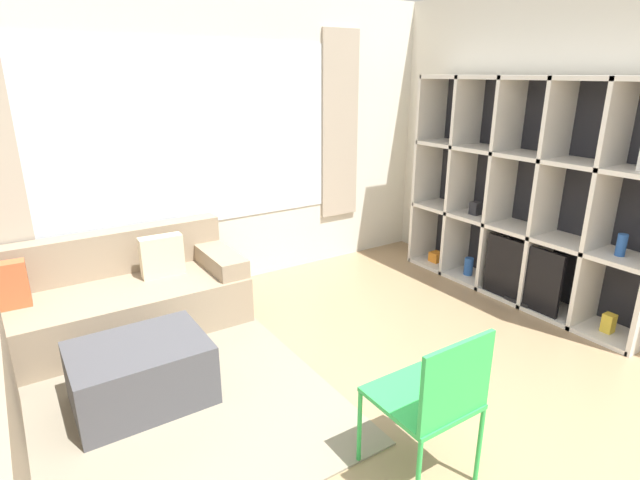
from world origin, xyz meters
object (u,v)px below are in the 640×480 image
Objects in this scene: shelving_unit at (526,196)px; folding_chair at (435,396)px; couch_main at (100,302)px; ottoman at (141,374)px.

folding_chair is (-2.31, -1.21, -0.43)m from shelving_unit.
couch_main is 2.75m from folding_chair.
couch_main is (-3.38, 1.31, -0.67)m from shelving_unit.
ottoman is at bearing -54.74° from folding_chair.
folding_chair is at bearing -66.97° from couch_main.
ottoman is 1.82m from folding_chair.
shelving_unit is at bearing -4.33° from ottoman.
folding_chair is (1.03, -1.46, 0.31)m from ottoman.
couch_main is at bearing -66.97° from folding_chair.
folding_chair reaches higher than couch_main.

